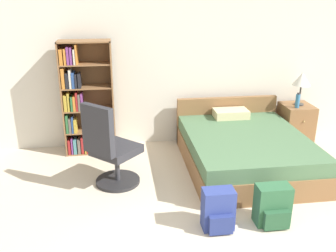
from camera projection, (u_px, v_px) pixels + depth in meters
The scene contains 9 objects.
wall_back at pixel (192, 58), 5.58m from camera, with size 9.00×0.06×2.60m.
bookshelf at pixel (82, 100), 5.29m from camera, with size 0.72×0.31×1.63m.
bed at pixel (244, 149), 5.05m from camera, with size 1.55×1.93×0.72m.
office_chair at pixel (110, 150), 4.45m from camera, with size 0.72×0.72×1.07m.
nightstand at pixel (295, 123), 5.83m from camera, with size 0.45×0.50×0.60m.
table_lamp at pixel (302, 80), 5.60m from camera, with size 0.27×0.27×0.50m.
water_bottle at pixel (298, 101), 5.57m from camera, with size 0.06×0.06×0.23m.
backpack_green at pixel (273, 206), 3.80m from camera, with size 0.35×0.26×0.43m.
backpack_blue at pixel (218, 211), 3.73m from camera, with size 0.31×0.25×0.43m.
Camera 1 is at (-1.11, -2.25, 2.29)m, focal length 40.00 mm.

